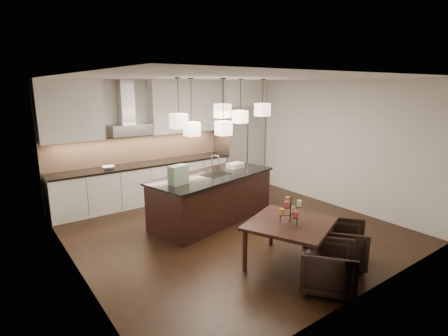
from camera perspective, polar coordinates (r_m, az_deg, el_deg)
floor at (r=6.78m, az=1.01°, el=-9.90°), size 5.50×5.50×0.02m
ceiling at (r=6.24m, az=1.12°, el=14.66°), size 5.50×5.50×0.02m
wall_back at (r=8.69m, az=-10.03°, el=4.73°), size 5.50×0.02×2.80m
wall_front at (r=4.54m, az=22.62°, el=-3.83°), size 5.50×0.02×2.80m
wall_left at (r=5.22m, az=-23.87°, el=-1.81°), size 0.02×5.50×2.80m
wall_right at (r=8.30m, az=16.47°, el=3.99°), size 0.02×5.50×2.80m
refrigerator at (r=9.54m, az=2.48°, el=3.68°), size 1.20×0.72×2.15m
fridge_panel at (r=9.41m, az=2.57°, el=12.12°), size 1.26×0.72×0.65m
lower_cabinets at (r=8.34m, az=-12.61°, el=-2.50°), size 4.21×0.62×0.88m
countertop at (r=8.23m, az=-12.77°, el=0.59°), size 4.21×0.66×0.04m
backsplash at (r=8.44m, az=-13.71°, el=3.17°), size 4.21×0.02×0.63m
upper_cab_left at (r=7.74m, az=-23.87°, el=8.57°), size 1.25×0.35×1.25m
upper_cab_right at (r=8.70m, az=-6.36°, el=9.99°), size 1.85×0.35×1.25m
hood_canopy at (r=8.03m, az=-15.18°, el=6.09°), size 0.90×0.52×0.24m
hood_chimney at (r=8.08m, az=-15.73°, el=10.38°), size 0.30×0.28×0.96m
fruit_bowl at (r=7.88m, az=-18.34°, el=0.08°), size 0.31×0.31×0.06m
island_body at (r=7.06m, az=-1.89°, el=-4.98°), size 2.72×1.56×0.90m
island_top at (r=6.92m, az=-1.92°, el=-1.28°), size 2.82×1.66×0.04m
faucet at (r=7.01m, az=-1.97°, el=0.71°), size 0.15×0.26×0.39m
tote_bag at (r=6.25m, az=-7.46°, el=-1.15°), size 0.38×0.26×0.35m
food_container at (r=7.51m, az=1.86°, el=0.43°), size 0.39×0.32×0.10m
dining_table at (r=5.46m, az=10.56°, el=-12.04°), size 1.51×1.51×0.69m
candelabra at (r=5.25m, az=10.82°, el=-6.65°), size 0.43×0.43×0.40m
candle_a at (r=5.38m, az=11.26°, el=-6.62°), size 0.09×0.09×0.09m
candle_b at (r=5.24m, az=9.42°, el=-7.08°), size 0.09×0.09×0.09m
candle_c at (r=5.18m, az=11.71°, el=-7.45°), size 0.09×0.09×0.09m
candle_d at (r=5.33m, az=10.40°, el=-5.10°), size 0.09×0.09×0.09m
candle_e at (r=5.12m, az=10.22°, el=-5.89°), size 0.09×0.09×0.09m
candle_f at (r=5.20m, az=12.17°, el=-5.67°), size 0.09×0.09×0.09m
armchair_left at (r=4.99m, az=16.74°, el=-15.28°), size 0.97×0.97×0.64m
armchair_right at (r=5.68m, az=18.72°, el=-11.68°), size 0.99×1.00×0.65m
pendant_a at (r=6.21m, az=-7.39°, el=7.59°), size 0.24×0.24×0.26m
pendant_b at (r=6.60m, az=-5.27°, el=6.35°), size 0.24×0.24×0.26m
pendant_c at (r=6.68m, az=-0.23°, el=9.32°), size 0.24×0.24×0.26m
pendant_d at (r=7.28m, az=2.66°, el=8.37°), size 0.24×0.24×0.26m
pendant_e at (r=7.33m, az=6.28°, el=9.45°), size 0.24×0.24×0.26m
pendant_f at (r=6.49m, az=-0.08°, el=6.53°), size 0.24×0.24×0.26m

